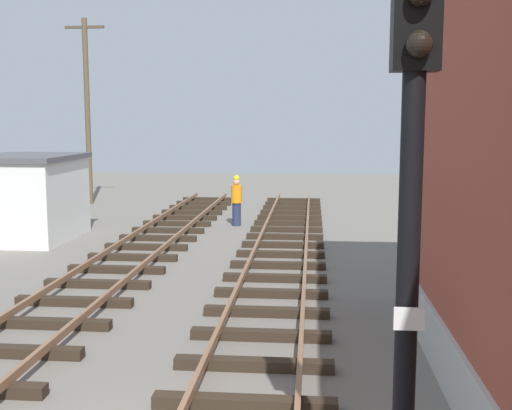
% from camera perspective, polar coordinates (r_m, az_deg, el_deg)
% --- Properties ---
extents(signal_mast, '(0.36, 0.40, 5.33)m').
position_cam_1_polar(signal_mast, '(5.05, 13.83, 1.59)').
color(signal_mast, black).
rests_on(signal_mast, ground).
extents(control_hut, '(3.00, 3.80, 2.76)m').
position_cam_1_polar(control_hut, '(21.77, -19.89, 0.67)').
color(control_hut, silver).
rests_on(control_hut, ground).
extents(utility_pole_far, '(1.80, 0.24, 8.42)m').
position_cam_1_polar(utility_pole_far, '(30.20, -14.99, 8.43)').
color(utility_pole_far, brown).
rests_on(utility_pole_far, ground).
extents(track_worker_foreground, '(0.40, 0.40, 1.87)m').
position_cam_1_polar(track_worker_foreground, '(23.20, -1.77, 0.40)').
color(track_worker_foreground, '#262D4C').
rests_on(track_worker_foreground, ground).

